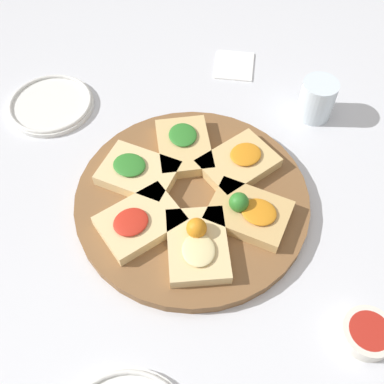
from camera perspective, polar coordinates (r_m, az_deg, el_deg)
The scene contains 12 objects.
ground_plane at distance 0.85m, azimuth 0.00°, elevation -1.31°, with size 3.00×3.00×0.00m, color silver.
serving_board at distance 0.84m, azimuth 0.00°, elevation -0.89°, with size 0.43×0.43×0.02m, color brown.
focaccia_slice_0 at distance 0.85m, azimuth -6.92°, elevation 2.51°, with size 0.16×0.17×0.03m.
focaccia_slice_1 at distance 0.79m, azimuth -6.67°, elevation -3.77°, with size 0.15×0.17×0.03m.
focaccia_slice_2 at distance 0.76m, azimuth 0.70°, elevation -6.59°, with size 0.15×0.11×0.05m.
focaccia_slice_3 at distance 0.80m, azimuth 7.17°, elevation -2.53°, with size 0.16×0.17×0.05m.
focaccia_slice_4 at distance 0.86m, azimuth 5.95°, elevation 3.70°, with size 0.15×0.17×0.03m.
focaccia_slice_5 at distance 0.89m, azimuth -1.03°, elevation 5.90°, with size 0.14×0.11×0.03m.
plate_right at distance 1.05m, azimuth -17.50°, elevation 10.60°, with size 0.19×0.19×0.02m.
water_glass at distance 1.00m, azimuth 15.58°, elevation 11.27°, with size 0.07×0.07×0.09m, color silver.
napkin_stack at distance 1.12m, azimuth 5.44°, elevation 15.78°, with size 0.10×0.09×0.01m, color white.
dipping_bowl at distance 0.77m, azimuth 21.41°, elevation -16.34°, with size 0.08×0.08×0.03m.
Camera 1 is at (-0.46, 0.09, 0.70)m, focal length 42.00 mm.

